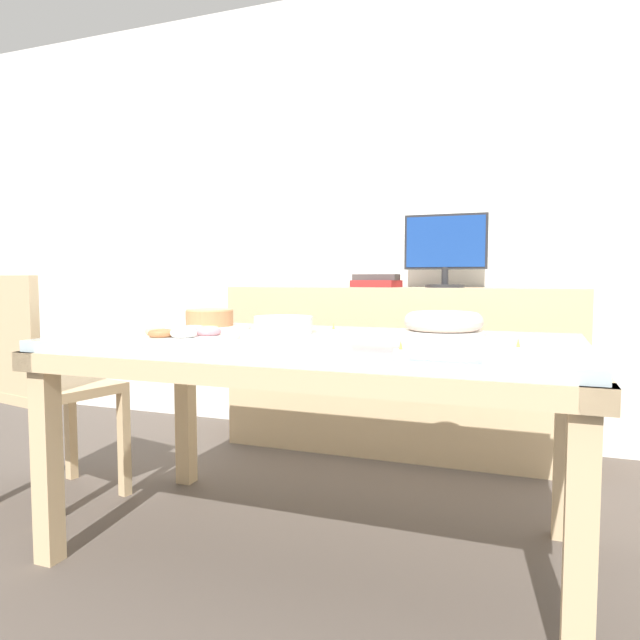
# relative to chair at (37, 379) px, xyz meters

# --- Properties ---
(ground_plane) EXTENTS (12.00, 12.00, 0.00)m
(ground_plane) POSITION_rel_chair_xyz_m (1.19, 0.05, -0.52)
(ground_plane) COLOR #564C44
(wall_back) EXTENTS (8.00, 0.10, 2.60)m
(wall_back) POSITION_rel_chair_xyz_m (1.19, 1.58, 0.78)
(wall_back) COLOR white
(wall_back) RESTS_ON ground
(dining_table) EXTENTS (1.71, 0.91, 0.73)m
(dining_table) POSITION_rel_chair_xyz_m (1.19, 0.05, 0.12)
(dining_table) COLOR silver
(dining_table) RESTS_ON ground
(chair) EXTENTS (0.50, 0.50, 0.94)m
(chair) POSITION_rel_chair_xyz_m (0.00, 0.00, 0.00)
(chair) COLOR #D1B284
(chair) RESTS_ON ground
(sideboard) EXTENTS (1.84, 0.44, 0.88)m
(sideboard) POSITION_rel_chair_xyz_m (1.19, 1.28, -0.08)
(sideboard) COLOR #D1B284
(sideboard) RESTS_ON ground
(computer_monitor) EXTENTS (0.42, 0.20, 0.38)m
(computer_monitor) POSITION_rel_chair_xyz_m (1.43, 1.28, 0.55)
(computer_monitor) COLOR #262628
(computer_monitor) RESTS_ON sideboard
(book_stack) EXTENTS (0.26, 0.21, 0.07)m
(book_stack) POSITION_rel_chair_xyz_m (1.06, 1.28, 0.39)
(book_stack) COLOR maroon
(book_stack) RESTS_ON sideboard
(cake_chocolate_round) EXTENTS (0.31, 0.31, 0.08)m
(cake_chocolate_round) POSITION_rel_chair_xyz_m (0.69, 0.20, 0.24)
(cake_chocolate_round) COLOR white
(cake_chocolate_round) RESTS_ON dining_table
(cake_golden_bundt) EXTENTS (0.28, 0.28, 0.08)m
(cake_golden_bundt) POSITION_rel_chair_xyz_m (1.57, 0.31, 0.25)
(cake_golden_bundt) COLOR white
(cake_golden_bundt) RESTS_ON dining_table
(pastry_platter) EXTENTS (0.36, 0.36, 0.04)m
(pastry_platter) POSITION_rel_chair_xyz_m (0.81, -0.16, 0.22)
(pastry_platter) COLOR white
(pastry_platter) RESTS_ON dining_table
(plate_stack) EXTENTS (0.21, 0.21, 0.06)m
(plate_stack) POSITION_rel_chair_xyz_m (1.03, 0.13, 0.24)
(plate_stack) COLOR white
(plate_stack) RESTS_ON dining_table
(tealight_left_edge) EXTENTS (0.04, 0.04, 0.04)m
(tealight_left_edge) POSITION_rel_chair_xyz_m (1.83, -0.15, 0.22)
(tealight_left_edge) COLOR silver
(tealight_left_edge) RESTS_ON dining_table
(tealight_near_front) EXTENTS (0.04, 0.04, 0.04)m
(tealight_near_front) POSITION_rel_chair_xyz_m (1.55, -0.31, 0.22)
(tealight_near_front) COLOR silver
(tealight_near_front) RESTS_ON dining_table
(tealight_centre) EXTENTS (0.04, 0.04, 0.04)m
(tealight_centre) POSITION_rel_chair_xyz_m (1.20, 0.17, 0.22)
(tealight_centre) COLOR silver
(tealight_centre) RESTS_ON dining_table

